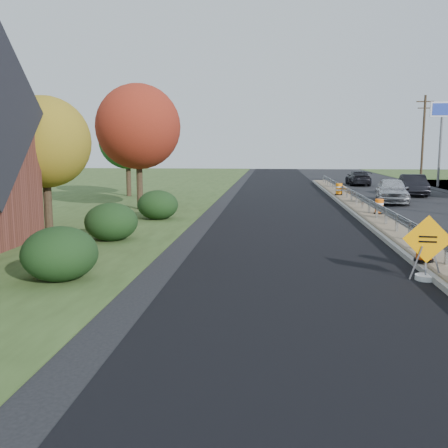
# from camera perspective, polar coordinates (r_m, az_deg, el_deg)

# --- Properties ---
(ground) EXTENTS (140.00, 140.00, 0.00)m
(ground) POSITION_cam_1_polar(r_m,az_deg,el_deg) (20.03, 20.41, -2.35)
(ground) COLOR black
(ground) RESTS_ON ground
(milled_overlay) EXTENTS (7.20, 120.00, 0.01)m
(milled_overlay) POSITION_cam_1_polar(r_m,az_deg,el_deg) (29.23, 6.98, 1.47)
(milled_overlay) COLOR black
(milled_overlay) RESTS_ON ground
(median) EXTENTS (1.60, 55.00, 0.23)m
(median) POSITION_cam_1_polar(r_m,az_deg,el_deg) (27.72, 16.22, 1.01)
(median) COLOR gray
(median) RESTS_ON ground
(guardrail) EXTENTS (0.10, 46.15, 0.72)m
(guardrail) POSITION_cam_1_polar(r_m,az_deg,el_deg) (28.62, 15.90, 2.50)
(guardrail) COLOR silver
(guardrail) RESTS_ON median
(pylon_sign_north) EXTENTS (2.20, 0.30, 7.90)m
(pylon_sign_north) POSITION_cam_1_polar(r_m,az_deg,el_deg) (51.53, 23.65, 11.11)
(pylon_sign_north) COLOR slate
(pylon_sign_north) RESTS_ON ground
(utility_pole_north) EXTENTS (1.90, 0.26, 9.40)m
(utility_pole_north) POSITION_cam_1_polar(r_m,az_deg,el_deg) (60.37, 21.81, 9.29)
(utility_pole_north) COLOR #473523
(utility_pole_north) RESTS_ON ground
(hedge_south) EXTENTS (2.09, 2.09, 1.52)m
(hedge_south) POSITION_cam_1_polar(r_m,az_deg,el_deg) (14.52, -18.25, -3.21)
(hedge_south) COLOR black
(hedge_south) RESTS_ON ground
(hedge_mid) EXTENTS (2.09, 2.09, 1.52)m
(hedge_mid) POSITION_cam_1_polar(r_m,az_deg,el_deg) (20.22, -12.77, 0.27)
(hedge_mid) COLOR black
(hedge_mid) RESTS_ON ground
(hedge_north) EXTENTS (2.09, 2.09, 1.52)m
(hedge_north) POSITION_cam_1_polar(r_m,az_deg,el_deg) (25.82, -7.57, 2.19)
(hedge_north) COLOR black
(hedge_north) RESTS_ON ground
(tree_near_yellow) EXTENTS (3.96, 3.96, 5.88)m
(tree_near_yellow) POSITION_cam_1_polar(r_m,az_deg,el_deg) (23.17, -19.81, 8.77)
(tree_near_yellow) COLOR #473523
(tree_near_yellow) RESTS_ON ground
(tree_near_red) EXTENTS (4.95, 4.95, 7.35)m
(tree_near_red) POSITION_cam_1_polar(r_m,az_deg,el_deg) (30.05, -9.78, 10.88)
(tree_near_red) COLOR #473523
(tree_near_red) RESTS_ON ground
(tree_near_back) EXTENTS (4.29, 4.29, 6.37)m
(tree_near_back) POSITION_cam_1_polar(r_m,az_deg,el_deg) (38.54, -10.97, 9.37)
(tree_near_back) COLOR #473523
(tree_near_back) RESTS_ON ground
(caution_sign) EXTENTS (1.32, 0.55, 1.83)m
(caution_sign) POSITION_cam_1_polar(r_m,az_deg,el_deg) (14.92, 22.10, -4.26)
(caution_sign) COLOR white
(caution_sign) RESTS_ON ground
(barrel_median_near) EXTENTS (0.57, 0.57, 0.84)m
(barrel_median_near) POSITION_cam_1_polar(r_m,az_deg,el_deg) (16.32, 21.92, -2.58)
(barrel_median_near) COLOR black
(barrel_median_near) RESTS_ON median
(barrel_median_mid) EXTENTS (0.53, 0.53, 0.78)m
(barrel_median_mid) POSITION_cam_1_polar(r_m,az_deg,el_deg) (27.31, 17.31, 1.89)
(barrel_median_mid) COLOR black
(barrel_median_mid) RESTS_ON median
(barrel_median_far) EXTENTS (0.58, 0.58, 0.85)m
(barrel_median_far) POSITION_cam_1_polar(r_m,az_deg,el_deg) (37.65, 13.00, 3.88)
(barrel_median_far) COLOR black
(barrel_median_far) RESTS_ON median
(car_silver) EXTENTS (2.64, 5.15, 1.68)m
(car_silver) POSITION_cam_1_polar(r_m,az_deg,el_deg) (35.27, 18.63, 3.66)
(car_silver) COLOR #BABBBF
(car_silver) RESTS_ON ground
(car_dark_mid) EXTENTS (2.24, 5.06, 1.61)m
(car_dark_mid) POSITION_cam_1_polar(r_m,az_deg,el_deg) (41.49, 20.82, 4.19)
(car_dark_mid) COLOR black
(car_dark_mid) RESTS_ON ground
(car_dark_far) EXTENTS (2.07, 4.97, 1.44)m
(car_dark_far) POSITION_cam_1_polar(r_m,az_deg,el_deg) (51.31, 15.09, 5.11)
(car_dark_far) COLOR black
(car_dark_far) RESTS_ON ground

